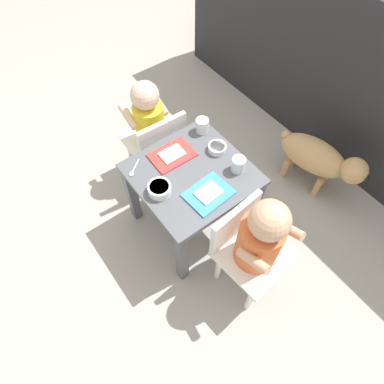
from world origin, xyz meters
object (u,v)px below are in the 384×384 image
Objects in this scene: dining_table at (192,184)px; food_tray_left at (172,155)px; dog at (320,159)px; water_cup_left at (202,126)px; seated_child_right at (258,239)px; food_tray_right at (208,193)px; water_cup_right at (238,165)px; seated_child_left at (151,124)px; spoon_by_left_tray at (134,169)px; cereal_bowl_right_side at (217,148)px; veggie_bowl_far at (160,189)px.

dining_table is 2.48× the size of food_tray_left.
dog is 0.82m from food_tray_left.
seated_child_right is at bearing -16.42° from water_cup_left.
dog is 2.48× the size of food_tray_right.
water_cup_right is at bearing -4.12° from water_cup_left.
seated_child_left is 0.28m from food_tray_left.
food_tray_right is at bearing -0.00° from food_tray_left.
food_tray_right is (0.13, -0.01, 0.09)m from dining_table.
spoon_by_left_tray reaches higher than dog.
dining_table is at bearing -78.74° from cereal_bowl_right_side.
seated_child_right is at bearing 3.62° from food_tray_left.
cereal_bowl_right_side reaches higher than food_tray_left.
water_cup_right is 0.84× the size of cereal_bowl_right_side.
spoon_by_left_tray is (-0.30, -0.18, -0.00)m from food_tray_right.
dog is 0.68m from water_cup_left.
cereal_bowl_right_side is (-0.17, 0.18, 0.01)m from food_tray_right.
seated_child_right is 1.34× the size of dog.
seated_child_left is 0.28m from water_cup_left.
veggie_bowl_far is at bearing -88.93° from dining_table.
veggie_bowl_far is at bearing -83.78° from cereal_bowl_right_side.
dining_table is 7.04× the size of water_cup_right.
spoon_by_left_tray is at bearing -126.75° from water_cup_right.
seated_child_right is at bearing -18.81° from cereal_bowl_right_side.
seated_child_right is at bearing 20.81° from spoon_by_left_tray.
seated_child_left is at bearing 174.38° from dining_table.
water_cup_left is at bearing 90.92° from spoon_by_left_tray.
cereal_bowl_right_side is (0.10, 0.18, 0.01)m from food_tray_left.
water_cup_left is (-0.38, -0.51, 0.25)m from dog.
food_tray_right is 2.88× the size of water_cup_left.
food_tray_left is 0.21m from veggie_bowl_far.
water_cup_left is at bearing 163.58° from seated_child_right.
cereal_bowl_right_side is (-0.03, 0.17, 0.11)m from dining_table.
water_cup_left is 0.39m from spoon_by_left_tray.
dining_table is 0.28m from water_cup_left.
water_cup_right is at bearing 73.00° from veggie_bowl_far.
cereal_bowl_right_side reaches higher than spoon_by_left_tray.
spoon_by_left_tray is at bearing -159.19° from seated_child_right.
water_cup_left reaches higher than spoon_by_left_tray.
seated_child_right is at bearing 7.12° from food_tray_right.
food_tray_left reaches higher than dog.
veggie_bowl_far is (-0.10, -0.34, -0.01)m from water_cup_right.
water_cup_right reaches higher than dog.
water_cup_left reaches higher than veggie_bowl_far.
dining_table is at bearing 91.07° from veggie_bowl_far.
seated_child_left is 0.81m from seated_child_right.
cereal_bowl_right_side is (-0.44, 0.15, 0.04)m from seated_child_right.
water_cup_left is at bearing 146.26° from food_tray_right.
spoon_by_left_tray is at bearing -100.61° from food_tray_left.
dog is (-0.20, 0.68, -0.20)m from seated_child_right.
seated_child_left is 7.17× the size of spoon_by_left_tray.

